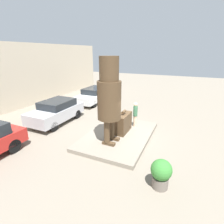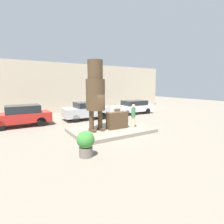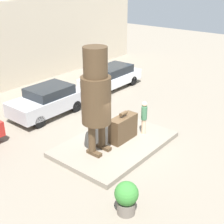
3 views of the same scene
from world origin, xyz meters
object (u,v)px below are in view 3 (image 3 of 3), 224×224
at_px(tourist, 144,116).
at_px(parked_car_silver, 48,100).
at_px(statue_figure, 96,94).
at_px(giant_suitcase, 123,128).
at_px(parked_car_white, 111,77).
at_px(planter_pot, 126,197).

height_order(tourist, parked_car_silver, tourist).
relative_size(statue_figure, giant_suitcase, 3.06).
bearing_deg(parked_car_white, tourist, 51.54).
distance_m(statue_figure, planter_pot, 4.18).
height_order(statue_figure, parked_car_silver, statue_figure).
bearing_deg(parked_car_silver, planter_pot, 66.36).
bearing_deg(parked_car_silver, statue_figure, 73.50).
relative_size(giant_suitcase, parked_car_white, 0.32).
height_order(giant_suitcase, parked_car_white, giant_suitcase).
bearing_deg(parked_car_white, giant_suitcase, 43.38).
relative_size(giant_suitcase, planter_pot, 1.25).
distance_m(statue_figure, giant_suitcase, 2.48).
relative_size(tourist, parked_car_white, 0.35).
bearing_deg(statue_figure, parked_car_white, 35.43).
bearing_deg(giant_suitcase, tourist, -19.68).
relative_size(parked_car_white, planter_pot, 3.96).
distance_m(giant_suitcase, tourist, 1.16).
distance_m(statue_figure, parked_car_silver, 5.33).
bearing_deg(parked_car_white, statue_figure, 35.43).
distance_m(tourist, parked_car_silver, 5.49).
xyz_separation_m(tourist, parked_car_white, (4.38, 5.51, -0.31)).
height_order(giant_suitcase, tourist, tourist).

